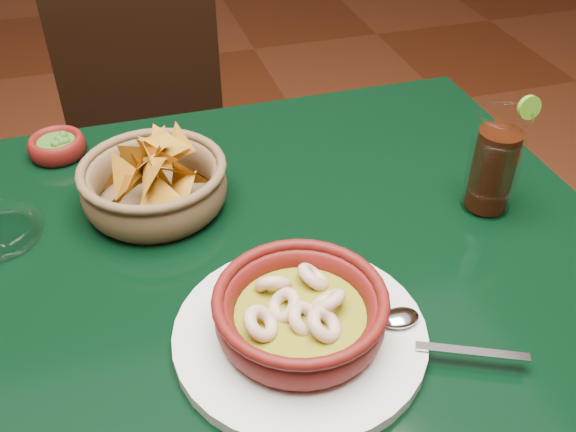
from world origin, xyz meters
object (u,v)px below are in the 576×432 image
object	(u,v)px
dining_chair	(149,155)
chip_basket	(154,183)
shrimp_plate	(301,319)
dining_table	(190,313)
cola_drink	(494,164)

from	to	relation	value
dining_chair	chip_basket	bearing A→B (deg)	-92.11
chip_basket	shrimp_plate	bearing A→B (deg)	-67.96
dining_table	cola_drink	size ratio (longest dim) A/B	6.83
dining_chair	chip_basket	distance (m)	0.65
shrimp_plate	chip_basket	distance (m)	0.33
dining_table	cola_drink	world-z (taller)	cola_drink
dining_table	chip_basket	bearing A→B (deg)	96.68
shrimp_plate	cola_drink	distance (m)	0.38
dining_table	cola_drink	xyz separation A→B (m)	(0.45, -0.01, 0.17)
shrimp_plate	chip_basket	world-z (taller)	chip_basket
dining_table	dining_chair	size ratio (longest dim) A/B	1.36
dining_chair	chip_basket	world-z (taller)	chip_basket
dining_chair	cola_drink	distance (m)	0.91
dining_chair	dining_table	bearing A→B (deg)	-90.43
shrimp_plate	chip_basket	bearing A→B (deg)	112.04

